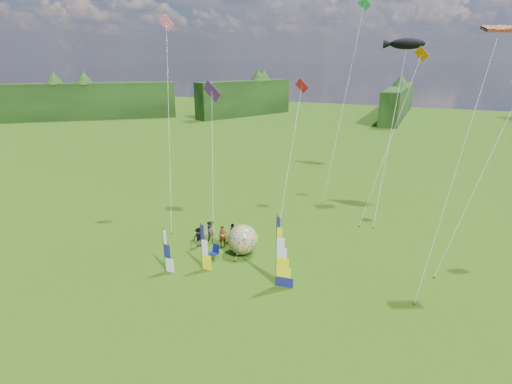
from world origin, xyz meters
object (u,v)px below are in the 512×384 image
at_px(spectator_a, 223,237).
at_px(feather_banner_main, 276,252).
at_px(side_banner_far, 164,251).
at_px(kite_whale, 392,120).
at_px(spectator_b, 210,232).
at_px(spectator_c, 199,237).
at_px(side_banner_left, 201,247).
at_px(bol_inflatable, 243,240).
at_px(camp_chair, 214,252).
at_px(spectator_d, 233,233).

bearing_deg(spectator_a, feather_banner_main, -61.01).
bearing_deg(side_banner_far, kite_whale, 58.76).
xyz_separation_m(spectator_b, spectator_c, (-0.43, -0.93, -0.10)).
height_order(side_banner_left, side_banner_far, side_banner_left).
relative_size(bol_inflatable, camp_chair, 1.99).
bearing_deg(spectator_d, side_banner_left, 135.14).
xyz_separation_m(spectator_b, camp_chair, (1.63, -2.28, -0.33)).
relative_size(spectator_b, kite_whale, 0.11).
distance_m(side_banner_left, bol_inflatable, 3.61).
distance_m(side_banner_far, kite_whale, 23.63).
height_order(side_banner_far, spectator_b, side_banner_far).
distance_m(spectator_b, spectator_d, 1.78).
bearing_deg(side_banner_far, spectator_a, 70.50).
xyz_separation_m(bol_inflatable, kite_whale, (8.23, 14.67, 7.35)).
bearing_deg(spectator_c, feather_banner_main, -77.74).
relative_size(spectator_a, spectator_d, 1.09).
xyz_separation_m(bol_inflatable, spectator_a, (-1.90, 0.38, -0.28)).
distance_m(feather_banner_main, spectator_d, 7.31).
xyz_separation_m(spectator_a, camp_chair, (0.39, -2.10, -0.28)).
bearing_deg(side_banner_left, spectator_d, 89.68).
relative_size(feather_banner_main, spectator_b, 2.67).
bearing_deg(feather_banner_main, spectator_b, 145.60).
height_order(spectator_b, camp_chair, spectator_b).
bearing_deg(side_banner_left, spectator_c, 124.63).
bearing_deg(side_banner_left, kite_whale, 60.58).
xyz_separation_m(feather_banner_main, side_banner_left, (-5.44, -0.08, -0.71)).
xyz_separation_m(side_banner_far, kite_whale, (11.92, 19.19, 6.94)).
bearing_deg(spectator_d, side_banner_far, 115.50).
xyz_separation_m(side_banner_far, spectator_a, (1.79, 4.90, -0.69)).
xyz_separation_m(feather_banner_main, kite_whale, (4.36, 17.80, 6.10)).
distance_m(bol_inflatable, camp_chair, 2.36).
height_order(side_banner_far, spectator_a, side_banner_far).
height_order(side_banner_far, camp_chair, side_banner_far).
bearing_deg(bol_inflatable, spectator_a, 168.67).
bearing_deg(spectator_a, spectator_b, 142.17).
xyz_separation_m(side_banner_left, spectator_c, (-2.00, 2.82, -0.88)).
relative_size(bol_inflatable, spectator_c, 1.43).
distance_m(bol_inflatable, spectator_b, 3.20).
height_order(side_banner_left, bol_inflatable, side_banner_left).
height_order(bol_inflatable, spectator_b, bol_inflatable).
bearing_deg(bol_inflatable, camp_chair, -131.27).
xyz_separation_m(spectator_c, kite_whale, (11.80, 15.05, 7.69)).
height_order(spectator_a, kite_whale, kite_whale).
relative_size(side_banner_far, spectator_a, 1.82).
xyz_separation_m(side_banner_left, spectator_b, (-1.57, 3.76, -0.78)).
distance_m(spectator_d, camp_chair, 3.19).
bearing_deg(spectator_a, camp_chair, -109.32).
relative_size(spectator_b, spectator_c, 1.13).
relative_size(spectator_a, camp_chair, 1.50).
relative_size(spectator_c, kite_whale, 0.09).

